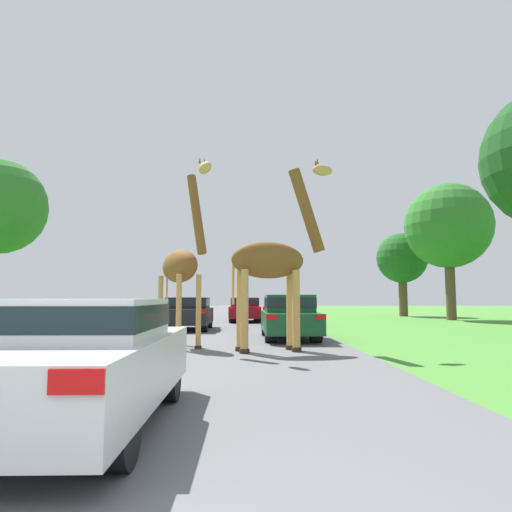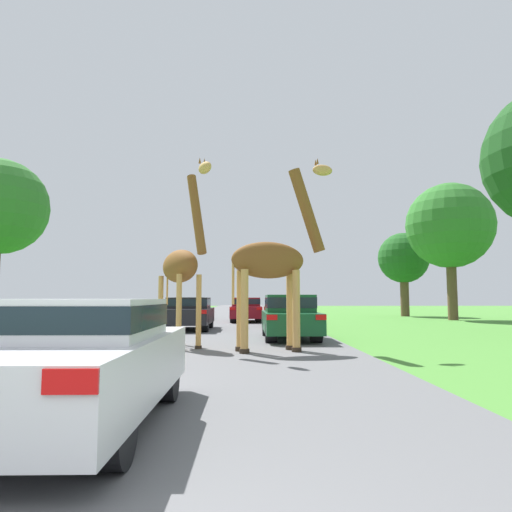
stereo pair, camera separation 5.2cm
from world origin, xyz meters
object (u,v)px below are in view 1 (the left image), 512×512
at_px(giraffe_companion, 181,265).
at_px(car_lead_maroon, 70,358).
at_px(tree_right_cluster, 448,226).
at_px(giraffe_near_road, 275,262).
at_px(car_rear_follower, 289,316).
at_px(car_queue_right, 188,312).
at_px(car_queue_left, 245,309).
at_px(car_verge_right, 284,311).
at_px(car_far_ahead, 188,307).
at_px(tree_left_edge, 402,259).

height_order(giraffe_companion, car_lead_maroon, giraffe_companion).
bearing_deg(tree_right_cluster, giraffe_companion, -133.20).
distance_m(giraffe_near_road, car_rear_follower, 3.92).
height_order(car_queue_right, car_queue_left, car_queue_left).
relative_size(car_lead_maroon, car_verge_right, 0.94).
distance_m(car_queue_right, car_rear_follower, 5.92).
height_order(car_far_ahead, tree_left_edge, tree_left_edge).
distance_m(car_lead_maroon, car_queue_left, 21.63).
bearing_deg(tree_left_edge, car_verge_right, -128.81).
distance_m(car_queue_right, car_verge_right, 4.66).
bearing_deg(tree_right_cluster, car_queue_right, -151.13).
bearing_deg(car_verge_right, car_lead_maroon, -102.42).
distance_m(car_far_ahead, car_rear_follower, 15.57).
bearing_deg(car_rear_follower, car_verge_right, 86.68).
distance_m(car_queue_left, tree_left_edge, 14.52).
distance_m(giraffe_near_road, car_queue_right, 8.75).
xyz_separation_m(car_queue_left, tree_left_edge, (11.87, 7.56, 3.59)).
bearing_deg(car_rear_follower, tree_left_edge, 61.05).
xyz_separation_m(car_queue_right, tree_left_edge, (14.29, 14.34, 3.58)).
relative_size(car_queue_left, tree_left_edge, 0.67).
xyz_separation_m(giraffe_near_road, car_rear_follower, (0.70, 3.55, -1.51)).
xyz_separation_m(car_lead_maroon, car_rear_follower, (3.30, 10.33, 0.05)).
relative_size(car_lead_maroon, car_rear_follower, 0.92).
height_order(car_queue_left, car_rear_follower, car_rear_follower).
height_order(car_queue_right, car_far_ahead, car_far_ahead).
distance_m(giraffe_companion, car_lead_maroon, 7.85).
bearing_deg(tree_right_cluster, car_verge_right, -149.25).
relative_size(car_rear_follower, tree_right_cluster, 0.51).
relative_size(car_lead_maroon, car_far_ahead, 0.94).
bearing_deg(tree_left_edge, tree_right_cluster, -81.34).
bearing_deg(giraffe_near_road, car_queue_right, -171.17).
height_order(giraffe_companion, car_queue_right, giraffe_companion).
xyz_separation_m(car_lead_maroon, car_queue_left, (1.83, 21.56, 0.01)).
bearing_deg(car_lead_maroon, tree_left_edge, 64.82).
bearing_deg(car_lead_maroon, giraffe_near_road, 69.05).
relative_size(car_verge_right, tree_right_cluster, 0.49).
bearing_deg(car_queue_right, car_lead_maroon, -87.66).
bearing_deg(car_queue_right, tree_right_cluster, 28.87).
height_order(giraffe_near_road, giraffe_companion, giraffe_near_road).
distance_m(car_queue_right, car_far_ahead, 10.32).
height_order(giraffe_near_road, car_far_ahead, giraffe_near_road).
distance_m(car_queue_right, car_queue_left, 7.20).
xyz_separation_m(giraffe_near_road, car_far_ahead, (-4.46, 18.24, -1.52)).
height_order(car_queue_right, tree_right_cluster, tree_right_cluster).
bearing_deg(giraffe_companion, tree_left_edge, -154.44).
relative_size(car_queue_left, car_far_ahead, 1.00).
distance_m(giraffe_companion, tree_left_edge, 25.47).
bearing_deg(tree_left_edge, car_far_ahead, -165.26).
height_order(car_verge_right, tree_right_cluster, tree_right_cluster).
relative_size(car_queue_left, tree_right_cluster, 0.49).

